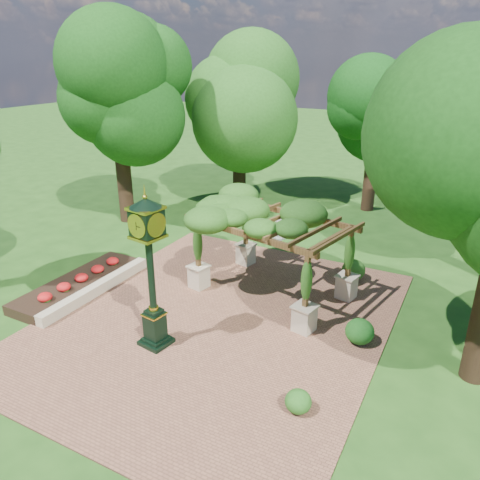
% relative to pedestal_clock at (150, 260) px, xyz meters
% --- Properties ---
extents(ground, '(120.00, 120.00, 0.00)m').
position_rel_pedestal_clock_xyz_m(ground, '(0.90, 1.01, -2.68)').
color(ground, '#1E4714').
rests_on(ground, ground).
extents(brick_plaza, '(10.00, 12.00, 0.04)m').
position_rel_pedestal_clock_xyz_m(brick_plaza, '(0.90, 2.01, -2.66)').
color(brick_plaza, brown).
rests_on(brick_plaza, ground).
extents(border_wall, '(0.35, 5.00, 0.40)m').
position_rel_pedestal_clock_xyz_m(border_wall, '(-3.70, 1.51, -2.48)').
color(border_wall, '#C6B793').
rests_on(border_wall, ground).
extents(flower_bed, '(1.50, 5.00, 0.36)m').
position_rel_pedestal_clock_xyz_m(flower_bed, '(-4.60, 1.51, -2.50)').
color(flower_bed, red).
rests_on(flower_bed, ground).
extents(pedestal_clock, '(1.00, 1.00, 4.48)m').
position_rel_pedestal_clock_xyz_m(pedestal_clock, '(0.00, 0.00, 0.00)').
color(pedestal_clock, black).
rests_on(pedestal_clock, brick_plaza).
extents(pergola, '(5.69, 4.21, 3.24)m').
position_rel_pedestal_clock_xyz_m(pergola, '(1.65, 4.42, -0.02)').
color(pergola, '#C6B493').
rests_on(pergola, brick_plaza).
extents(sundial, '(0.59, 0.59, 0.91)m').
position_rel_pedestal_clock_xyz_m(sundial, '(-0.18, 9.36, -2.28)').
color(sundial, gray).
rests_on(sundial, ground).
extents(shrub_front, '(0.77, 0.77, 0.57)m').
position_rel_pedestal_clock_xyz_m(shrub_front, '(4.64, -0.68, -2.36)').
color(shrub_front, '#225518').
rests_on(shrub_front, brick_plaza).
extents(shrub_mid, '(1.06, 1.06, 0.75)m').
position_rel_pedestal_clock_xyz_m(shrub_mid, '(5.19, 2.78, -2.27)').
color(shrub_mid, '#195116').
rests_on(shrub_mid, brick_plaza).
extents(shrub_back, '(0.99, 0.99, 0.77)m').
position_rel_pedestal_clock_xyz_m(shrub_back, '(3.94, 6.76, -2.26)').
color(shrub_back, '#2C5F1B').
rests_on(shrub_back, brick_plaza).
extents(tree_west_near, '(4.74, 4.74, 8.93)m').
position_rel_pedestal_clock_xyz_m(tree_west_near, '(-7.95, 8.12, 3.45)').
color(tree_west_near, '#342014').
rests_on(tree_west_near, ground).
extents(tree_west_far, '(5.06, 5.06, 8.39)m').
position_rel_pedestal_clock_xyz_m(tree_west_far, '(-4.93, 14.50, 3.08)').
color(tree_west_far, black).
rests_on(tree_west_far, ground).
extents(tree_north, '(3.88, 3.88, 7.77)m').
position_rel_pedestal_clock_xyz_m(tree_north, '(2.35, 15.50, 2.63)').
color(tree_north, '#342014').
rests_on(tree_north, ground).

